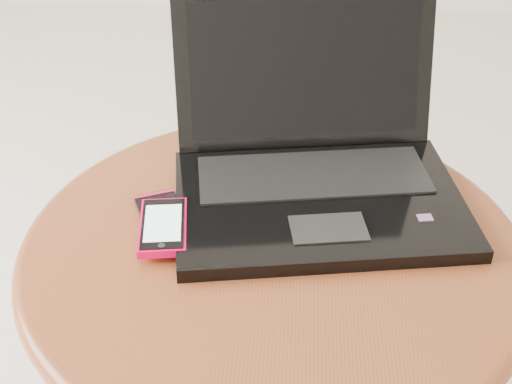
{
  "coord_description": "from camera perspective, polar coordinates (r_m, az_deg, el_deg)",
  "views": [
    {
      "loc": [
        0.14,
        -0.79,
        1.04
      ],
      "look_at": [
        0.09,
        -0.09,
        0.55
      ],
      "focal_mm": 50.29,
      "sensor_mm": 36.0,
      "label": 1
    }
  ],
  "objects": [
    {
      "name": "phone_pink",
      "position": [
        0.88,
        -7.39,
        -2.75
      ],
      "size": [
        0.07,
        0.11,
        0.01
      ],
      "color": "#FD0048",
      "rests_on": "phone_black"
    },
    {
      "name": "phone_black",
      "position": [
        0.91,
        -7.44,
        -1.95
      ],
      "size": [
        0.09,
        0.11,
        0.01
      ],
      "color": "black",
      "rests_on": "table"
    },
    {
      "name": "laptop",
      "position": [
        0.94,
        4.69,
        2.4
      ],
      "size": [
        0.41,
        0.37,
        0.24
      ],
      "color": "black",
      "rests_on": "table"
    },
    {
      "name": "table",
      "position": [
        0.95,
        1.26,
        -8.76
      ],
      "size": [
        0.62,
        0.62,
        0.49
      ],
      "color": "#4D2415",
      "rests_on": "ground"
    }
  ]
}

